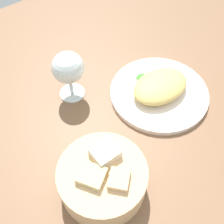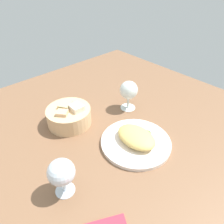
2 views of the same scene
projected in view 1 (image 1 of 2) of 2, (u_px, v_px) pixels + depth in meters
The scene contains 6 objects.
ground_plane at pixel (162, 125), 67.71cm from camera, with size 140.00×140.00×2.00cm, color brown.
plate at pixel (159, 93), 71.68cm from camera, with size 25.57×25.57×1.40cm, color white.
omelette at pixel (160, 86), 69.53cm from camera, with size 15.38×10.69×3.97cm, color #DAB861.
lettuce_garnish at pixel (144, 77), 73.43cm from camera, with size 3.96×3.96×1.03cm, color #3D8231.
bread_basket at pixel (103, 178), 54.29cm from camera, with size 17.68×17.68×8.96cm.
wine_glass_near at pixel (68, 69), 65.39cm from camera, with size 7.92×7.92×13.36cm.
Camera 1 is at (33.16, 22.36, 55.14)cm, focal length 43.85 mm.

